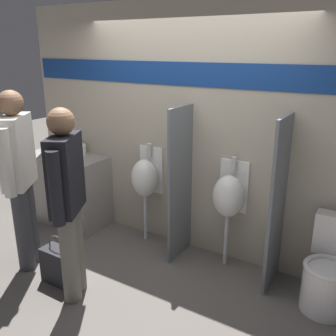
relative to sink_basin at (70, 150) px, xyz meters
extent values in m
plane|color=#5B5651|center=(1.58, -0.35, -0.97)|extent=(16.00, 16.00, 0.00)
cube|color=#B2A893|center=(1.58, 0.25, 0.38)|extent=(4.44, 0.06, 2.70)
cube|color=navy|center=(1.58, 0.21, 0.99)|extent=(4.35, 0.01, 0.24)
cube|color=gray|center=(-0.05, -0.05, -0.51)|extent=(1.08, 0.54, 0.90)
cylinder|color=white|center=(0.00, 0.00, 0.00)|extent=(0.40, 0.40, 0.13)
cylinder|color=silver|center=(0.00, 0.14, 0.13)|extent=(0.03, 0.03, 0.14)
cube|color=#B7B7BC|center=(0.27, -0.16, -0.06)|extent=(0.07, 0.14, 0.01)
cube|color=slate|center=(1.63, -0.02, -0.14)|extent=(0.03, 0.47, 1.66)
cube|color=slate|center=(2.66, -0.02, -0.14)|extent=(0.03, 0.47, 1.66)
cylinder|color=silver|center=(1.11, 0.06, -0.68)|extent=(0.04, 0.04, 0.58)
ellipsoid|color=white|center=(1.11, 0.06, -0.19)|extent=(0.33, 0.29, 0.44)
cube|color=white|center=(1.11, 0.20, -0.12)|extent=(0.31, 0.02, 0.55)
cylinder|color=silver|center=(1.11, 0.17, 0.12)|extent=(0.06, 0.06, 0.16)
cylinder|color=silver|center=(2.14, 0.06, -0.68)|extent=(0.04, 0.04, 0.58)
ellipsoid|color=white|center=(2.14, 0.06, -0.19)|extent=(0.33, 0.29, 0.44)
cube|color=white|center=(2.14, 0.20, -0.12)|extent=(0.31, 0.02, 0.55)
cylinder|color=silver|center=(2.14, 0.17, 0.12)|extent=(0.06, 0.06, 0.16)
cylinder|color=white|center=(3.18, -0.16, -0.76)|extent=(0.40, 0.40, 0.41)
torus|color=white|center=(3.18, -0.16, -0.54)|extent=(0.41, 0.41, 0.04)
cylinder|color=#3D3D42|center=(0.42, -1.11, -0.52)|extent=(0.17, 0.17, 0.89)
cylinder|color=#3D3D42|center=(0.32, -0.96, -0.52)|extent=(0.17, 0.17, 0.89)
cube|color=silver|center=(0.37, -1.03, 0.28)|extent=(0.43, 0.50, 0.71)
cylinder|color=silver|center=(0.51, -1.26, 0.24)|extent=(0.11, 0.11, 0.65)
cylinder|color=silver|center=(0.22, -0.81, 0.24)|extent=(0.11, 0.11, 0.65)
sphere|color=brown|center=(0.37, -1.03, 0.75)|extent=(0.24, 0.24, 0.24)
cylinder|color=#666056|center=(1.20, -1.23, -0.54)|extent=(0.16, 0.16, 0.85)
cylinder|color=#666056|center=(1.12, -1.08, -0.54)|extent=(0.16, 0.16, 0.85)
cube|color=black|center=(1.16, -1.15, 0.22)|extent=(0.38, 0.48, 0.67)
cylinder|color=black|center=(1.28, -1.38, 0.19)|extent=(0.11, 0.11, 0.62)
cylinder|color=black|center=(1.04, -0.93, 0.19)|extent=(0.11, 0.11, 0.62)
sphere|color=brown|center=(1.16, -1.15, 0.68)|extent=(0.23, 0.23, 0.23)
cube|color=#232328|center=(0.89, -1.10, -0.79)|extent=(0.34, 0.19, 0.35)
torus|color=#4C4742|center=(0.89, -1.10, -0.57)|extent=(0.22, 0.01, 0.22)
camera|label=1|loc=(3.48, -3.24, 1.25)|focal=40.00mm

